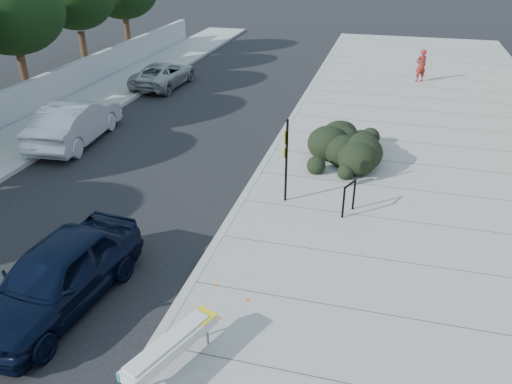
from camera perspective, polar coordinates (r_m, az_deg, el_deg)
ground at (r=13.19m, az=-4.15°, el=-5.50°), size 120.00×120.00×0.00m
sidewalk_near at (r=17.07m, az=19.68°, el=1.26°), size 11.20×50.00×0.15m
sidewalk_far at (r=21.53m, az=-24.39°, el=5.80°), size 3.00×50.00×0.15m
curb_near at (r=17.38m, az=1.11°, el=3.47°), size 0.22×50.00×0.17m
curb_far at (r=20.64m, az=-21.10°, el=5.58°), size 0.22×50.00×0.17m
tree_far_d at (r=25.49m, az=-26.27°, el=18.23°), size 4.60×4.60×6.16m
bench at (r=9.42m, az=-9.62°, el=-16.94°), size 1.17×2.07×0.63m
bike_rack at (r=14.03m, az=10.60°, el=-0.37°), size 0.30×0.60×0.95m
sign_post at (r=14.14m, az=3.45°, el=4.17°), size 0.10×0.29×2.51m
hedge at (r=17.61m, az=10.31°, el=5.94°), size 2.92×3.95×1.33m
sedan_navy at (r=11.46m, az=-21.80°, el=-8.90°), size 2.21×4.58×1.51m
wagon_silver at (r=20.25m, az=-20.00°, el=7.51°), size 2.09×4.91×1.58m
suv_silver at (r=26.98m, az=-10.52°, el=13.08°), size 2.19×4.52×1.24m
pedestrian at (r=28.18m, az=18.34°, el=13.57°), size 0.73×0.66×1.68m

